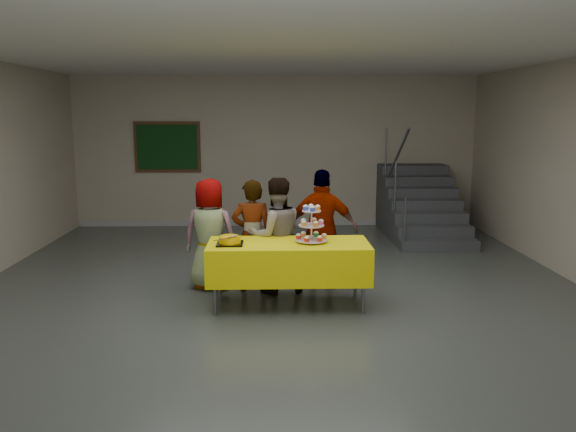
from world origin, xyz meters
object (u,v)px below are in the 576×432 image
at_px(bear_cake, 230,239).
at_px(schoolchild_d, 323,229).
at_px(cupcake_stand, 311,227).
at_px(bake_table, 289,260).
at_px(schoolchild_b, 252,236).
at_px(schoolchild_c, 276,236).
at_px(schoolchild_a, 210,234).
at_px(noticeboard, 167,147).
at_px(staircase, 418,208).

distance_m(bear_cake, schoolchild_d, 1.42).
xyz_separation_m(cupcake_stand, bear_cake, (-0.94, -0.09, -0.12)).
height_order(bake_table, schoolchild_b, schoolchild_b).
bearing_deg(schoolchild_c, schoolchild_b, -27.48).
relative_size(bear_cake, schoolchild_a, 0.25).
bearing_deg(bear_cake, noticeboard, 107.73).
bearing_deg(schoolchild_c, staircase, -141.93).
distance_m(schoolchild_c, schoolchild_d, 0.66).
height_order(bear_cake, schoolchild_b, schoolchild_b).
distance_m(cupcake_stand, schoolchild_d, 0.80).
distance_m(schoolchild_a, staircase, 4.88).
distance_m(cupcake_stand, schoolchild_c, 0.68).
xyz_separation_m(bear_cake, noticeboard, (-1.58, 4.94, 0.77)).
bearing_deg(schoolchild_a, bake_table, 155.83).
distance_m(bake_table, schoolchild_d, 0.93).
height_order(schoolchild_d, noticeboard, noticeboard).
distance_m(schoolchild_a, schoolchild_c, 0.88).
relative_size(schoolchild_c, noticeboard, 1.13).
bearing_deg(schoolchild_c, schoolchild_d, -172.29).
relative_size(schoolchild_a, staircase, 0.60).
bearing_deg(cupcake_stand, schoolchild_d, 75.02).
height_order(cupcake_stand, bear_cake, cupcake_stand).
bearing_deg(cupcake_stand, schoolchild_c, 128.95).
distance_m(schoolchild_d, noticeboard, 4.99).
xyz_separation_m(schoolchild_a, staircase, (3.59, 3.30, -0.23)).
bearing_deg(schoolchild_d, schoolchild_b, 19.96).
bearing_deg(noticeboard, bear_cake, -72.27).
distance_m(bake_table, cupcake_stand, 0.47).
relative_size(staircase, noticeboard, 1.85).
height_order(bear_cake, noticeboard, noticeboard).
bearing_deg(bake_table, schoolchild_c, 104.98).
relative_size(bake_table, staircase, 0.78).
distance_m(bear_cake, schoolchild_c, 0.81).
relative_size(bake_table, noticeboard, 1.45).
distance_m(bake_table, bear_cake, 0.73).
bearing_deg(schoolchild_a, cupcake_stand, 162.86).
bearing_deg(staircase, schoolchild_c, -127.90).
distance_m(bake_table, noticeboard, 5.47).
height_order(bear_cake, schoolchild_c, schoolchild_c).
bearing_deg(schoolchild_d, bear_cake, 45.55).
relative_size(bear_cake, noticeboard, 0.28).
bearing_deg(schoolchild_d, bake_table, 68.04).
relative_size(bear_cake, schoolchild_c, 0.24).
xyz_separation_m(bake_table, noticeboard, (-2.26, 4.87, 1.04)).
height_order(cupcake_stand, schoolchild_c, schoolchild_c).
bearing_deg(schoolchild_b, cupcake_stand, 143.19).
relative_size(bear_cake, schoolchild_d, 0.23).
height_order(schoolchild_d, staircase, staircase).
xyz_separation_m(bear_cake, schoolchild_b, (0.23, 0.67, -0.11)).
bearing_deg(cupcake_stand, bear_cake, -174.56).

